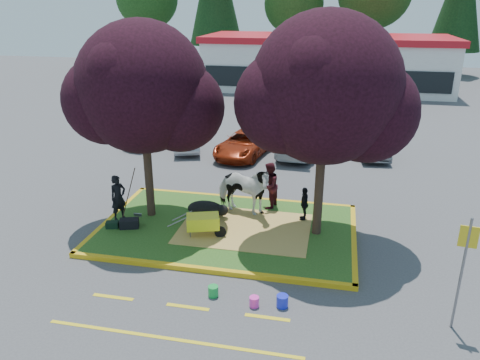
% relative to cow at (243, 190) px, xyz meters
% --- Properties ---
extents(ground, '(90.00, 90.00, 0.00)m').
position_rel_cow_xyz_m(ground, '(-0.30, -1.16, -1.03)').
color(ground, '#424244').
rests_on(ground, ground).
extents(median_island, '(8.00, 5.00, 0.15)m').
position_rel_cow_xyz_m(median_island, '(-0.30, -1.16, -0.96)').
color(median_island, '#245019').
rests_on(median_island, ground).
extents(curb_near, '(8.30, 0.16, 0.15)m').
position_rel_cow_xyz_m(curb_near, '(-0.30, -3.74, -0.96)').
color(curb_near, gold).
rests_on(curb_near, ground).
extents(curb_far, '(8.30, 0.16, 0.15)m').
position_rel_cow_xyz_m(curb_far, '(-0.30, 1.42, -0.96)').
color(curb_far, gold).
rests_on(curb_far, ground).
extents(curb_left, '(0.16, 5.30, 0.15)m').
position_rel_cow_xyz_m(curb_left, '(-4.38, -1.16, -0.96)').
color(curb_left, gold).
rests_on(curb_left, ground).
extents(curb_right, '(0.16, 5.30, 0.15)m').
position_rel_cow_xyz_m(curb_right, '(3.78, -1.16, -0.96)').
color(curb_right, gold).
rests_on(curb_right, ground).
extents(straw_bedding, '(4.20, 3.00, 0.01)m').
position_rel_cow_xyz_m(straw_bedding, '(0.30, -1.16, -0.88)').
color(straw_bedding, tan).
rests_on(straw_bedding, median_island).
extents(tree_purple_left, '(5.06, 4.20, 6.51)m').
position_rel_cow_xyz_m(tree_purple_left, '(-3.07, -0.78, 3.33)').
color(tree_purple_left, black).
rests_on(tree_purple_left, median_island).
extents(tree_purple_right, '(5.30, 4.40, 6.82)m').
position_rel_cow_xyz_m(tree_purple_right, '(2.63, -0.98, 3.53)').
color(tree_purple_right, black).
rests_on(tree_purple_right, median_island).
extents(fire_lane_stripe_a, '(1.10, 0.12, 0.01)m').
position_rel_cow_xyz_m(fire_lane_stripe_a, '(-2.30, -5.36, -1.03)').
color(fire_lane_stripe_a, yellow).
rests_on(fire_lane_stripe_a, ground).
extents(fire_lane_stripe_b, '(1.10, 0.12, 0.01)m').
position_rel_cow_xyz_m(fire_lane_stripe_b, '(-0.30, -5.36, -1.03)').
color(fire_lane_stripe_b, yellow).
rests_on(fire_lane_stripe_b, ground).
extents(fire_lane_stripe_c, '(1.10, 0.12, 0.01)m').
position_rel_cow_xyz_m(fire_lane_stripe_c, '(1.70, -5.36, -1.03)').
color(fire_lane_stripe_c, yellow).
rests_on(fire_lane_stripe_c, ground).
extents(fire_lane_long, '(6.00, 0.10, 0.01)m').
position_rel_cow_xyz_m(fire_lane_long, '(-0.30, -6.56, -1.03)').
color(fire_lane_long, yellow).
rests_on(fire_lane_long, ground).
extents(retail_building, '(20.40, 8.40, 4.40)m').
position_rel_cow_xyz_m(retail_building, '(1.70, 26.82, 1.22)').
color(retail_building, silver).
rests_on(retail_building, ground).
extents(cow, '(2.25, 1.42, 1.76)m').
position_rel_cow_xyz_m(cow, '(0.00, 0.00, 0.00)').
color(cow, white).
rests_on(cow, median_island).
extents(calf, '(1.36, 0.88, 0.55)m').
position_rel_cow_xyz_m(calf, '(-1.20, -0.52, -0.61)').
color(calf, black).
rests_on(calf, median_island).
extents(handler, '(0.62, 0.68, 1.57)m').
position_rel_cow_xyz_m(handler, '(-4.00, -1.34, -0.10)').
color(handler, black).
rests_on(handler, median_island).
extents(visitor_a, '(0.81, 0.94, 1.68)m').
position_rel_cow_xyz_m(visitor_a, '(0.81, 0.68, -0.04)').
color(visitor_a, '#41121A').
rests_on(visitor_a, median_island).
extents(visitor_b, '(0.34, 0.71, 1.17)m').
position_rel_cow_xyz_m(visitor_b, '(2.13, -0.07, -0.30)').
color(visitor_b, black).
rests_on(visitor_b, median_island).
extents(wheelbarrow, '(1.82, 0.89, 0.69)m').
position_rel_cow_xyz_m(wheelbarrow, '(-0.88, -1.90, -0.41)').
color(wheelbarrow, black).
rests_on(wheelbarrow, median_island).
extents(gear_bag_dark, '(0.68, 0.50, 0.31)m').
position_rel_cow_xyz_m(gear_bag_dark, '(-3.41, -1.88, -0.73)').
color(gear_bag_dark, black).
rests_on(gear_bag_dark, median_island).
extents(gear_bag_green, '(0.45, 0.34, 0.21)m').
position_rel_cow_xyz_m(gear_bag_green, '(-3.95, -2.00, -0.77)').
color(gear_bag_green, black).
rests_on(gear_bag_green, median_island).
extents(sign_post, '(0.39, 0.09, 2.81)m').
position_rel_cow_xyz_m(sign_post, '(5.95, -4.81, 0.73)').
color(sign_post, slate).
rests_on(sign_post, ground).
extents(bucket_green, '(0.31, 0.31, 0.28)m').
position_rel_cow_xyz_m(bucket_green, '(0.21, -4.77, -0.89)').
color(bucket_green, green).
rests_on(bucket_green, ground).
extents(bucket_pink, '(0.27, 0.27, 0.26)m').
position_rel_cow_xyz_m(bucket_pink, '(1.31, -4.98, -0.90)').
color(bucket_pink, '#FA37BA').
rests_on(bucket_pink, ground).
extents(bucket_blue, '(0.37, 0.37, 0.31)m').
position_rel_cow_xyz_m(bucket_blue, '(2.00, -4.85, -0.87)').
color(bucket_blue, '#1B27DA').
rests_on(bucket_blue, ground).
extents(car_black, '(2.64, 3.88, 1.23)m').
position_rel_cow_xyz_m(car_black, '(-6.39, 7.74, -0.42)').
color(car_black, black).
rests_on(car_black, ground).
extents(car_silver, '(2.32, 3.84, 1.20)m').
position_rel_cow_xyz_m(car_silver, '(-4.43, 7.35, -0.43)').
color(car_silver, '#AEAFB6').
rests_on(car_silver, ground).
extents(car_red, '(2.75, 4.56, 1.18)m').
position_rel_cow_xyz_m(car_red, '(-1.32, 6.90, -0.44)').
color(car_red, maroon).
rests_on(car_red, ground).
extents(car_white, '(2.10, 4.63, 1.31)m').
position_rel_cow_xyz_m(car_white, '(1.23, 7.71, -0.37)').
color(car_white, silver).
rests_on(car_white, ground).
extents(car_grey, '(1.69, 3.88, 1.24)m').
position_rel_cow_xyz_m(car_grey, '(4.75, 8.27, -0.41)').
color(car_grey, '#54575B').
rests_on(car_grey, ground).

